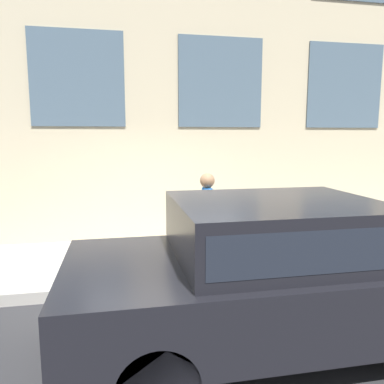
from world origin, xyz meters
The scene contains 6 objects.
ground_plane centered at (0.00, 0.00, 0.00)m, with size 80.00×80.00×0.00m, color #2D2D30.
sidewalk centered at (1.24, 0.00, 0.08)m, with size 2.48×60.00×0.17m.
building_facade centered at (2.63, 0.00, 4.10)m, with size 0.33×40.00×8.19m.
fire_hydrant centered at (0.39, -0.14, 0.58)m, with size 0.37×0.47×0.81m.
person centered at (0.73, -0.71, 1.06)m, with size 0.36×0.24×1.48m.
parked_car_charcoal_near centered at (-1.52, -0.89, 0.88)m, with size 1.96×4.30×1.59m.
Camera 1 is at (-5.06, 0.69, 2.24)m, focal length 35.00 mm.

